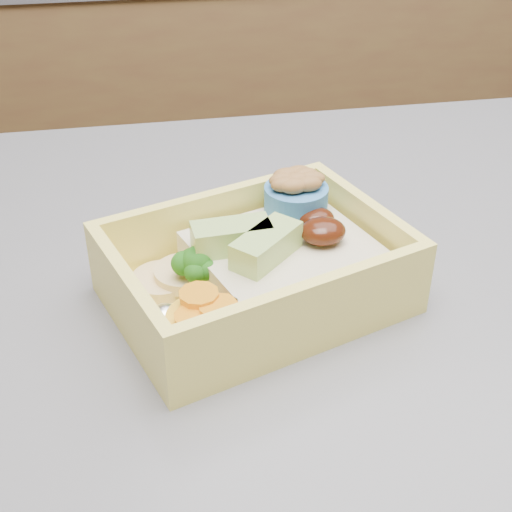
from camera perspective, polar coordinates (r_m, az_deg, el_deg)
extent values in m
cube|color=brown|center=(1.71, -7.28, 7.45)|extent=(3.20, 0.60, 0.90)
cube|color=#36353A|center=(0.39, 2.26, -16.62)|extent=(1.24, 0.84, 0.04)
cube|color=#FFEC69|center=(0.46, 0.00, -3.15)|extent=(0.21, 0.18, 0.01)
cube|color=#FFEC69|center=(0.49, -3.42, 2.90)|extent=(0.17, 0.06, 0.04)
cube|color=#FFEC69|center=(0.40, 4.15, -4.67)|extent=(0.17, 0.06, 0.04)
cube|color=#FFEC69|center=(0.48, 8.72, 2.20)|extent=(0.04, 0.11, 0.04)
cube|color=#FFEC69|center=(0.41, -10.15, -3.68)|extent=(0.04, 0.11, 0.04)
cube|color=tan|center=(0.45, 2.35, -0.60)|extent=(0.13, 0.13, 0.03)
ellipsoid|color=#371308|center=(0.45, 5.37, 1.99)|extent=(0.04, 0.03, 0.02)
ellipsoid|color=#371308|center=(0.46, 4.87, 3.02)|extent=(0.03, 0.03, 0.01)
cube|color=#A5CB6A|center=(0.43, 0.83, 0.84)|extent=(0.05, 0.05, 0.02)
cube|color=#A5CB6A|center=(0.44, -1.97, 1.57)|extent=(0.05, 0.02, 0.02)
cylinder|color=#86B461|center=(0.45, -4.67, -2.31)|extent=(0.01, 0.01, 0.02)
sphere|color=#206016|center=(0.44, -4.77, -0.45)|extent=(0.02, 0.02, 0.02)
sphere|color=#206016|center=(0.44, -4.06, -0.14)|extent=(0.02, 0.02, 0.02)
sphere|color=#206016|center=(0.44, -5.83, -0.59)|extent=(0.02, 0.02, 0.02)
sphere|color=#206016|center=(0.43, -4.02, -1.10)|extent=(0.01, 0.01, 0.01)
sphere|color=#206016|center=(0.43, -4.89, -1.29)|extent=(0.01, 0.01, 0.01)
sphere|color=#206016|center=(0.44, -5.23, -0.21)|extent=(0.01, 0.01, 0.01)
cylinder|color=gold|center=(0.41, -4.21, -5.81)|extent=(0.04, 0.04, 0.02)
cylinder|color=orange|center=(0.40, -4.45, -4.31)|extent=(0.02, 0.02, 0.00)
cylinder|color=orange|center=(0.40, -4.93, -4.90)|extent=(0.02, 0.02, 0.00)
cylinder|color=orange|center=(0.40, -2.99, -4.14)|extent=(0.02, 0.02, 0.00)
cylinder|color=orange|center=(0.41, -4.60, -3.13)|extent=(0.02, 0.02, 0.00)
cylinder|color=tan|center=(0.46, -7.55, -2.04)|extent=(0.04, 0.04, 0.01)
cylinder|color=tan|center=(0.46, -5.73, -1.43)|extent=(0.04, 0.04, 0.01)
ellipsoid|color=white|center=(0.47, -4.49, 0.04)|extent=(0.02, 0.02, 0.02)
ellipsoid|color=white|center=(0.42, -7.28, -5.02)|extent=(0.02, 0.02, 0.02)
cylinder|color=#3778BB|center=(0.48, 3.22, 4.50)|extent=(0.04, 0.04, 0.02)
ellipsoid|color=brown|center=(0.47, 3.27, 6.06)|extent=(0.02, 0.02, 0.01)
ellipsoid|color=brown|center=(0.48, 3.92, 6.48)|extent=(0.02, 0.02, 0.01)
ellipsoid|color=brown|center=(0.47, 2.15, 6.09)|extent=(0.02, 0.02, 0.01)
ellipsoid|color=brown|center=(0.47, 4.19, 5.77)|extent=(0.02, 0.02, 0.01)
ellipsoid|color=brown|center=(0.46, 3.04, 5.60)|extent=(0.02, 0.02, 0.01)
ellipsoid|color=brown|center=(0.47, 4.46, 6.17)|extent=(0.02, 0.02, 0.01)
ellipsoid|color=brown|center=(0.48, 2.45, 6.48)|extent=(0.02, 0.02, 0.01)
ellipsoid|color=brown|center=(0.48, 3.41, 6.66)|extent=(0.02, 0.02, 0.01)
ellipsoid|color=brown|center=(0.47, 2.32, 5.74)|extent=(0.02, 0.02, 0.01)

